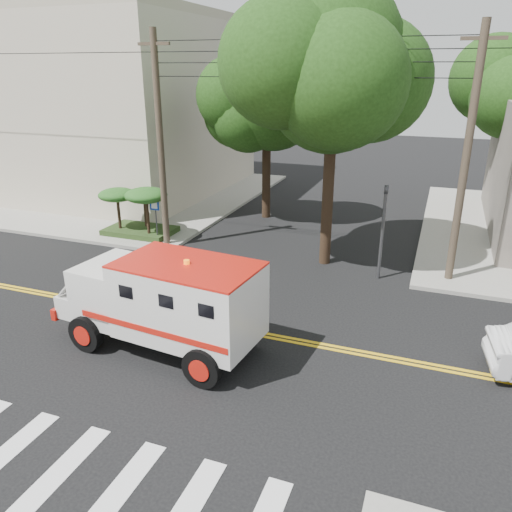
% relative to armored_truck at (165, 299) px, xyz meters
% --- Properties ---
extents(ground, '(100.00, 100.00, 0.00)m').
position_rel_armored_truck_xyz_m(ground, '(1.12, 1.68, -1.56)').
color(ground, black).
rests_on(ground, ground).
extents(sidewalk_nw, '(17.00, 17.00, 0.15)m').
position_rel_armored_truck_xyz_m(sidewalk_nw, '(-12.38, 15.18, -1.49)').
color(sidewalk_nw, gray).
rests_on(sidewalk_nw, ground).
extents(building_left, '(16.00, 14.00, 10.00)m').
position_rel_armored_truck_xyz_m(building_left, '(-14.38, 16.68, 3.59)').
color(building_left, beige).
rests_on(building_left, sidewalk_nw).
extents(utility_pole_left, '(0.28, 0.28, 9.00)m').
position_rel_armored_truck_xyz_m(utility_pole_left, '(-4.48, 7.68, 2.94)').
color(utility_pole_left, '#382D23').
rests_on(utility_pole_left, ground).
extents(utility_pole_right, '(0.28, 0.28, 9.00)m').
position_rel_armored_truck_xyz_m(utility_pole_right, '(7.42, 7.88, 2.94)').
color(utility_pole_right, '#382D23').
rests_on(utility_pole_right, ground).
extents(tree_main, '(6.08, 5.70, 9.85)m').
position_rel_armored_truck_xyz_m(tree_main, '(3.06, 7.88, 5.64)').
color(tree_main, black).
rests_on(tree_main, ground).
extents(tree_left, '(4.48, 4.20, 7.70)m').
position_rel_armored_truck_xyz_m(tree_left, '(-1.56, 13.46, 4.17)').
color(tree_left, black).
rests_on(tree_left, ground).
extents(traffic_signal, '(0.15, 0.18, 3.60)m').
position_rel_armored_truck_xyz_m(traffic_signal, '(4.92, 7.28, 0.66)').
color(traffic_signal, '#3F3F42').
rests_on(traffic_signal, ground).
extents(accessibility_sign, '(0.45, 0.10, 2.02)m').
position_rel_armored_truck_xyz_m(accessibility_sign, '(-5.08, 7.85, -0.20)').
color(accessibility_sign, '#3F3F42').
rests_on(accessibility_sign, ground).
extents(palm_planter, '(3.52, 2.63, 2.36)m').
position_rel_armored_truck_xyz_m(palm_planter, '(-6.31, 8.30, 0.08)').
color(palm_planter, '#1E3314').
rests_on(palm_planter, sidewalk_nw).
extents(armored_truck, '(6.22, 2.94, 2.74)m').
position_rel_armored_truck_xyz_m(armored_truck, '(0.00, 0.00, 0.00)').
color(armored_truck, silver).
rests_on(armored_truck, ground).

